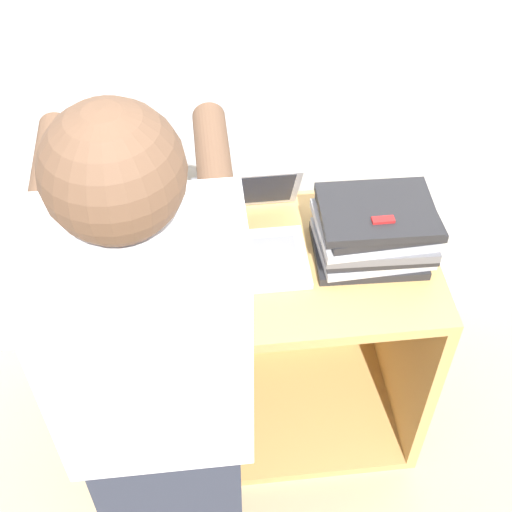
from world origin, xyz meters
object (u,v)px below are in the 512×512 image
laptop_open (250,237)px  laptop_stack_right (374,231)px  person (161,421)px  laptop_stack_left (129,254)px

laptop_open → laptop_stack_right: (0.34, -0.06, 0.05)m
laptop_open → person: bearing=-114.4°
laptop_stack_right → person: 0.80m
laptop_stack_left → person: size_ratio=0.19×
laptop_stack_right → person: bearing=-139.2°
laptop_stack_left → person: 0.53m
laptop_open → person: size_ratio=0.20×
laptop_stack_left → laptop_stack_right: laptop_stack_right is taller
laptop_open → laptop_stack_left: laptop_open is taller
laptop_open → laptop_stack_left: bearing=-170.0°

